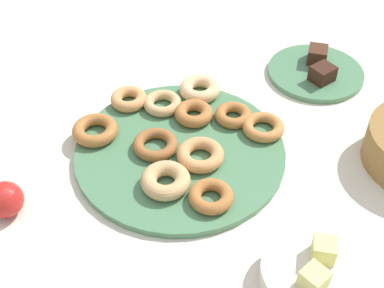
% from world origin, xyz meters
% --- Properties ---
extents(ground_plane, '(2.40, 2.40, 0.00)m').
position_xyz_m(ground_plane, '(0.00, 0.00, 0.00)').
color(ground_plane, beige).
extents(donut_plate, '(0.42, 0.42, 0.01)m').
position_xyz_m(donut_plate, '(0.00, 0.00, 0.01)').
color(donut_plate, '#4C7F56').
rests_on(donut_plate, ground_plane).
extents(donut_0, '(0.13, 0.13, 0.03)m').
position_xyz_m(donut_0, '(0.00, 0.05, 0.03)').
color(donut_0, tan).
rests_on(donut_0, donut_plate).
extents(donut_1, '(0.12, 0.12, 0.02)m').
position_xyz_m(donut_1, '(-0.14, 0.10, 0.03)').
color(donut_1, '#BC7A3D').
rests_on(donut_1, donut_plate).
extents(donut_2, '(0.13, 0.13, 0.03)m').
position_xyz_m(donut_2, '(0.07, -0.16, 0.03)').
color(donut_2, '#AD6B33').
rests_on(donut_2, donut_plate).
extents(donut_3, '(0.10, 0.10, 0.03)m').
position_xyz_m(donut_3, '(0.09, 0.04, 0.03)').
color(donut_3, tan).
rests_on(donut_3, donut_plate).
extents(donut_4, '(0.09, 0.09, 0.02)m').
position_xyz_m(donut_4, '(0.03, -0.04, 0.03)').
color(donut_4, '#995B2D').
rests_on(donut_4, donut_plate).
extents(donut_5, '(0.10, 0.10, 0.02)m').
position_xyz_m(donut_5, '(-0.08, -0.11, 0.03)').
color(donut_5, tan).
rests_on(donut_5, donut_plate).
extents(donut_6, '(0.11, 0.11, 0.03)m').
position_xyz_m(donut_6, '(-0.09, -0.03, 0.03)').
color(donut_6, '#AD6B33').
rests_on(donut_6, donut_plate).
extents(donut_7, '(0.10, 0.10, 0.02)m').
position_xyz_m(donut_7, '(0.07, 0.13, 0.03)').
color(donut_7, '#AD6B33').
rests_on(donut_7, donut_plate).
extents(donut_8, '(0.11, 0.11, 0.03)m').
position_xyz_m(donut_8, '(-0.17, -0.07, 0.03)').
color(donut_8, '#EABC84').
rests_on(donut_8, donut_plate).
extents(donut_9, '(0.11, 0.11, 0.02)m').
position_xyz_m(donut_9, '(-0.05, -0.18, 0.03)').
color(donut_9, tan).
rests_on(donut_9, donut_plate).
extents(donut_10, '(0.10, 0.10, 0.02)m').
position_xyz_m(donut_10, '(-0.14, 0.03, 0.03)').
color(donut_10, '#AD6B33').
rests_on(donut_10, donut_plate).
extents(cake_plate, '(0.22, 0.22, 0.01)m').
position_xyz_m(cake_plate, '(-0.41, 0.09, 0.01)').
color(cake_plate, '#4C7F56').
rests_on(cake_plate, ground_plane).
extents(brownie_near, '(0.06, 0.06, 0.04)m').
position_xyz_m(brownie_near, '(-0.44, 0.07, 0.03)').
color(brownie_near, '#472819').
rests_on(brownie_near, cake_plate).
extents(brownie_far, '(0.06, 0.06, 0.04)m').
position_xyz_m(brownie_far, '(-0.38, 0.12, 0.03)').
color(brownie_far, '#381E14').
rests_on(brownie_far, cake_plate).
extents(fruit_bowl, '(0.16, 0.16, 0.04)m').
position_xyz_m(fruit_bowl, '(0.10, 0.34, 0.02)').
color(fruit_bowl, silver).
rests_on(fruit_bowl, ground_plane).
extents(melon_chunk_left, '(0.05, 0.05, 0.04)m').
position_xyz_m(melon_chunk_left, '(0.08, 0.34, 0.06)').
color(melon_chunk_left, '#DBD67A').
rests_on(melon_chunk_left, fruit_bowl).
extents(melon_chunk_right, '(0.04, 0.04, 0.04)m').
position_xyz_m(melon_chunk_right, '(0.13, 0.36, 0.06)').
color(melon_chunk_right, '#DBD67A').
rests_on(melon_chunk_right, fruit_bowl).
extents(apple, '(0.07, 0.07, 0.07)m').
position_xyz_m(apple, '(0.30, -0.15, 0.03)').
color(apple, red).
rests_on(apple, ground_plane).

